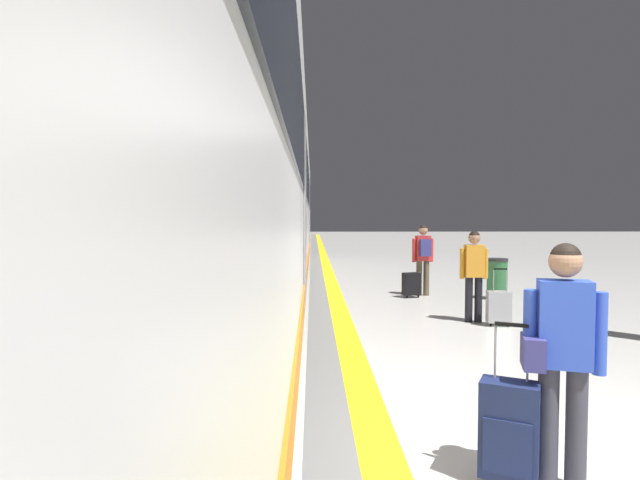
{
  "coord_description": "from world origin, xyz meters",
  "views": [
    {
      "loc": [
        -1.65,
        -3.06,
        1.83
      ],
      "look_at": [
        -1.53,
        5.64,
        1.44
      ],
      "focal_mm": 28.69,
      "sensor_mm": 36.0,
      "label": 1
    }
  ],
  "objects_px": {
    "suitcase_near": "(499,307)",
    "passenger_mid": "(423,254)",
    "traveller_foreground": "(561,347)",
    "high_speed_train": "(232,182)",
    "waste_bin": "(497,279)",
    "suitcase_mid": "(411,284)",
    "passenger_near": "(474,269)",
    "rolling_suitcase_foreground": "(509,430)"
  },
  "relations": [
    {
      "from": "suitcase_near",
      "to": "passenger_mid",
      "type": "height_order",
      "value": "passenger_mid"
    },
    {
      "from": "traveller_foreground",
      "to": "high_speed_train",
      "type": "bearing_deg",
      "value": 116.36
    },
    {
      "from": "waste_bin",
      "to": "suitcase_mid",
      "type": "bearing_deg",
      "value": 171.63
    },
    {
      "from": "suitcase_near",
      "to": "high_speed_train",
      "type": "bearing_deg",
      "value": 163.36
    },
    {
      "from": "passenger_near",
      "to": "rolling_suitcase_foreground",
      "type": "bearing_deg",
      "value": -105.22
    },
    {
      "from": "traveller_foreground",
      "to": "passenger_near",
      "type": "xyz_separation_m",
      "value": [
        1.14,
        5.42,
        -0.04
      ]
    },
    {
      "from": "high_speed_train",
      "to": "traveller_foreground",
      "type": "bearing_deg",
      "value": -63.64
    },
    {
      "from": "suitcase_near",
      "to": "suitcase_mid",
      "type": "xyz_separation_m",
      "value": [
        -0.88,
        3.03,
        -0.01
      ]
    },
    {
      "from": "passenger_near",
      "to": "passenger_mid",
      "type": "height_order",
      "value": "passenger_mid"
    },
    {
      "from": "waste_bin",
      "to": "passenger_near",
      "type": "bearing_deg",
      "value": -118.03
    },
    {
      "from": "passenger_near",
      "to": "waste_bin",
      "type": "relative_size",
      "value": 1.74
    },
    {
      "from": "high_speed_train",
      "to": "waste_bin",
      "type": "relative_size",
      "value": 29.3
    },
    {
      "from": "high_speed_train",
      "to": "rolling_suitcase_foreground",
      "type": "distance_m",
      "value": 7.39
    },
    {
      "from": "high_speed_train",
      "to": "suitcase_mid",
      "type": "height_order",
      "value": "high_speed_train"
    },
    {
      "from": "passenger_near",
      "to": "suitcase_mid",
      "type": "height_order",
      "value": "passenger_near"
    },
    {
      "from": "rolling_suitcase_foreground",
      "to": "passenger_mid",
      "type": "bearing_deg",
      "value": 81.63
    },
    {
      "from": "suitcase_mid",
      "to": "waste_bin",
      "type": "xyz_separation_m",
      "value": [
        1.86,
        -0.27,
        0.15
      ]
    },
    {
      "from": "traveller_foreground",
      "to": "suitcase_near",
      "type": "height_order",
      "value": "traveller_foreground"
    },
    {
      "from": "traveller_foreground",
      "to": "waste_bin",
      "type": "xyz_separation_m",
      "value": [
        2.43,
        7.85,
        -0.5
      ]
    },
    {
      "from": "passenger_mid",
      "to": "suitcase_mid",
      "type": "height_order",
      "value": "passenger_mid"
    },
    {
      "from": "passenger_near",
      "to": "suitcase_near",
      "type": "distance_m",
      "value": 0.75
    },
    {
      "from": "high_speed_train",
      "to": "passenger_near",
      "type": "height_order",
      "value": "high_speed_train"
    },
    {
      "from": "traveller_foreground",
      "to": "suitcase_near",
      "type": "relative_size",
      "value": 1.69
    },
    {
      "from": "high_speed_train",
      "to": "traveller_foreground",
      "type": "relative_size",
      "value": 16.09
    },
    {
      "from": "passenger_mid",
      "to": "waste_bin",
      "type": "bearing_deg",
      "value": -19.43
    },
    {
      "from": "rolling_suitcase_foreground",
      "to": "traveller_foreground",
      "type": "bearing_deg",
      "value": -3.11
    },
    {
      "from": "suitcase_near",
      "to": "passenger_mid",
      "type": "distance_m",
      "value": 3.41
    },
    {
      "from": "high_speed_train",
      "to": "passenger_near",
      "type": "bearing_deg",
      "value": -13.77
    },
    {
      "from": "passenger_near",
      "to": "suitcase_near",
      "type": "height_order",
      "value": "passenger_near"
    },
    {
      "from": "high_speed_train",
      "to": "waste_bin",
      "type": "height_order",
      "value": "high_speed_train"
    },
    {
      "from": "passenger_mid",
      "to": "passenger_near",
      "type": "bearing_deg",
      "value": -85.4
    },
    {
      "from": "suitcase_near",
      "to": "suitcase_mid",
      "type": "height_order",
      "value": "suitcase_near"
    },
    {
      "from": "rolling_suitcase_foreground",
      "to": "passenger_near",
      "type": "distance_m",
      "value": 5.63
    },
    {
      "from": "high_speed_train",
      "to": "suitcase_near",
      "type": "relative_size",
      "value": 27.28
    },
    {
      "from": "rolling_suitcase_foreground",
      "to": "passenger_near",
      "type": "height_order",
      "value": "passenger_near"
    },
    {
      "from": "high_speed_train",
      "to": "rolling_suitcase_foreground",
      "type": "height_order",
      "value": "high_speed_train"
    },
    {
      "from": "high_speed_train",
      "to": "waste_bin",
      "type": "xyz_separation_m",
      "value": [
        5.64,
        1.36,
        -2.04
      ]
    },
    {
      "from": "high_speed_train",
      "to": "passenger_mid",
      "type": "height_order",
      "value": "high_speed_train"
    },
    {
      "from": "suitcase_near",
      "to": "passenger_mid",
      "type": "xyz_separation_m",
      "value": [
        -0.56,
        3.3,
        0.65
      ]
    },
    {
      "from": "traveller_foreground",
      "to": "suitcase_mid",
      "type": "xyz_separation_m",
      "value": [
        0.57,
        8.13,
        -0.65
      ]
    },
    {
      "from": "traveller_foreground",
      "to": "passenger_mid",
      "type": "bearing_deg",
      "value": 83.91
    },
    {
      "from": "suitcase_near",
      "to": "rolling_suitcase_foreground",
      "type": "bearing_deg",
      "value": -109.44
    }
  ]
}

